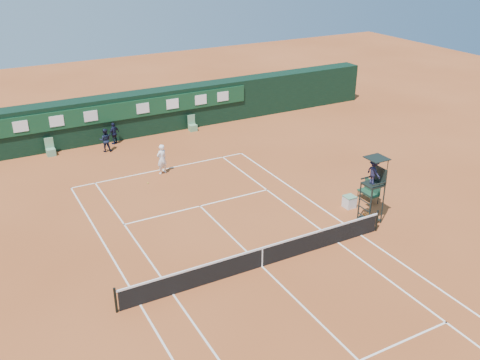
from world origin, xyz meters
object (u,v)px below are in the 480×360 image
object	(u,v)px
umpire_chair	(374,177)
cooler	(349,202)
player_bench	(370,190)
player	(162,159)
tennis_net	(262,257)

from	to	relation	value
umpire_chair	cooler	distance (m)	2.71
player_bench	player	size ratio (longest dim) A/B	0.65
umpire_chair	cooler	world-z (taller)	umpire_chair
tennis_net	player_bench	bearing A→B (deg)	17.92
tennis_net	umpire_chair	size ratio (longest dim) A/B	3.77
cooler	player	distance (m)	11.26
cooler	player_bench	bearing A→B (deg)	5.02
player_bench	cooler	distance (m)	1.52
tennis_net	umpire_chair	xyz separation A→B (m)	(6.73, 0.88, 1.95)
umpire_chair	tennis_net	bearing A→B (deg)	-172.51
player_bench	tennis_net	bearing A→B (deg)	-162.08
tennis_net	cooler	world-z (taller)	tennis_net
player_bench	cooler	bearing A→B (deg)	-174.98
cooler	tennis_net	bearing A→B (deg)	-159.47
umpire_chair	player	world-z (taller)	umpire_chair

